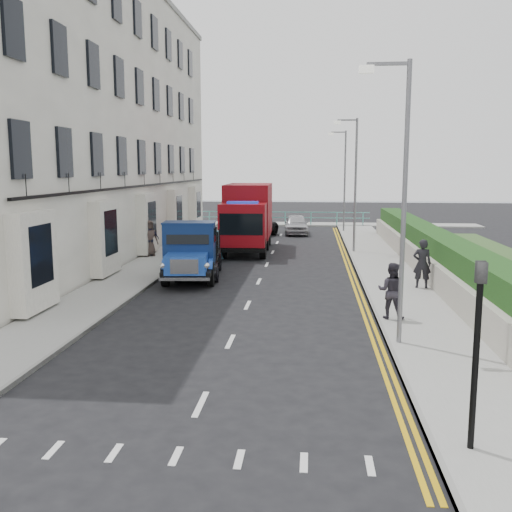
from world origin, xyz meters
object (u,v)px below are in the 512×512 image
lamp_mid (353,177)px  red_lorry (248,216)px  lamp_near (400,188)px  bedford_lorry (190,255)px  lamp_far (343,175)px  pedestrian_east_near (422,264)px  parked_car_front (199,258)px

lamp_mid → red_lorry: (-5.57, 0.43, -2.08)m
lamp_near → bedford_lorry: lamp_near is taller
lamp_far → pedestrian_east_near: 19.51m
lamp_far → bedford_lorry: (-6.86, -18.37, -2.91)m
lamp_near → pedestrian_east_near: 7.68m
parked_car_front → lamp_near: bearing=-59.6°
lamp_far → lamp_mid: bearing=-90.0°
bedford_lorry → parked_car_front: (0.08, 1.37, -0.34)m
lamp_mid → parked_car_front: lamp_mid is taller
lamp_far → parked_car_front: (-6.78, -17.00, -3.25)m
parked_car_front → pedestrian_east_near: (8.70, -2.18, 0.27)m
lamp_near → parked_car_front: (-6.78, 9.00, -3.25)m
lamp_mid → lamp_far: bearing=90.0°
bedford_lorry → pedestrian_east_near: size_ratio=2.87×
lamp_far → lamp_near: bearing=-90.0°
lamp_near → lamp_mid: size_ratio=1.00×
parked_car_front → pedestrian_east_near: pedestrian_east_near is taller
lamp_far → red_lorry: bearing=-120.2°
red_lorry → parked_car_front: bearing=-100.7°
lamp_far → pedestrian_east_near: lamp_far is taller
lamp_mid → bedford_lorry: 11.21m
lamp_near → bedford_lorry: bearing=132.0°
lamp_mid → red_lorry: bearing=175.6°
lamp_near → lamp_mid: 16.00m
lamp_far → bedford_lorry: lamp_far is taller
pedestrian_east_near → red_lorry: bearing=-45.5°
lamp_mid → pedestrian_east_near: 9.84m
bedford_lorry → parked_car_front: bedford_lorry is taller
lamp_mid → bedford_lorry: (-6.86, -8.37, -2.91)m
red_lorry → bedford_lorry: bearing=-99.8°
lamp_mid → red_lorry: 5.96m
lamp_mid → lamp_far: size_ratio=1.00×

